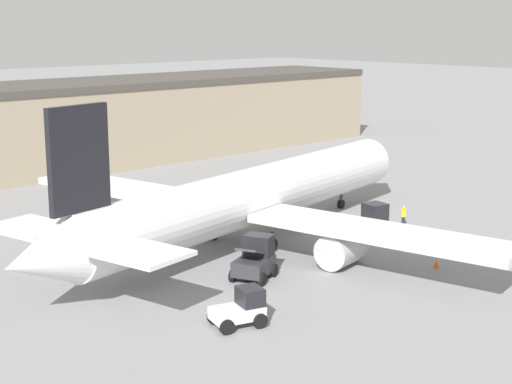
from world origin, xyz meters
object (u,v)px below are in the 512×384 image
object	(u,v)px
pushback_tug	(241,309)
safety_cone_near	(436,264)
baggage_tug	(368,223)
ground_crew_worker	(404,216)
airplane	(248,199)
belt_loader_truck	(255,259)

from	to	relation	value
pushback_tug	safety_cone_near	size ratio (longest dim) A/B	5.43
pushback_tug	baggage_tug	bearing A→B (deg)	35.47
baggage_tug	pushback_tug	bearing A→B (deg)	-151.89
ground_crew_worker	pushback_tug	distance (m)	22.55
airplane	ground_crew_worker	bearing A→B (deg)	-33.15
airplane	belt_loader_truck	bearing A→B (deg)	-140.14
airplane	ground_crew_worker	world-z (taller)	airplane
airplane	safety_cone_near	size ratio (longest dim) A/B	72.90
airplane	baggage_tug	size ratio (longest dim) A/B	11.96
ground_crew_worker	baggage_tug	world-z (taller)	baggage_tug
ground_crew_worker	safety_cone_near	distance (m)	9.98
baggage_tug	belt_loader_truck	xyz separation A→B (m)	(-11.67, -0.91, 0.04)
airplane	pushback_tug	size ratio (longest dim) A/B	13.43
safety_cone_near	belt_loader_truck	bearing A→B (deg)	146.74
baggage_tug	airplane	bearing A→B (deg)	154.00
belt_loader_truck	pushback_tug	xyz separation A→B (m)	(-5.55, -4.95, -0.29)
pushback_tug	safety_cone_near	xyz separation A→B (m)	(15.07, -1.29, -0.61)
airplane	ground_crew_worker	distance (m)	12.52
baggage_tug	belt_loader_truck	size ratio (longest dim) A/B	1.03
baggage_tug	safety_cone_near	bearing A→B (deg)	-97.43
safety_cone_near	airplane	bearing A→B (deg)	111.64
pushback_tug	safety_cone_near	distance (m)	15.14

